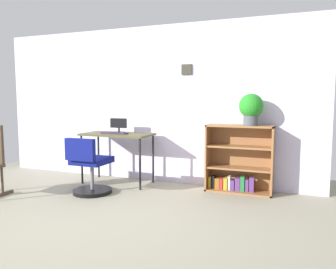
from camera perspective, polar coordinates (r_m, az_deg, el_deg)
name	(u,v)px	position (r m, az deg, el deg)	size (l,w,h in m)	color
ground_plane	(57,227)	(3.61, -18.44, -14.69)	(6.24, 6.24, 0.00)	gray
wall_back	(148,105)	(5.21, -3.50, 5.12)	(5.20, 0.12, 2.35)	silver
desk	(117,138)	(5.02, -8.64, -0.56)	(1.04, 0.52, 0.75)	#4E4B2A
monitor	(119,126)	(5.09, -8.43, 1.42)	(0.27, 0.19, 0.22)	#262628
keyboard	(114,133)	(4.96, -9.15, 0.22)	(0.41, 0.11, 0.02)	#312137
office_chair	(90,170)	(4.56, -13.23, -5.86)	(0.52, 0.55, 0.77)	black
bookshelf_low	(238,162)	(4.67, 11.94, -4.59)	(0.89, 0.30, 0.91)	#956239
potted_plant_on_shelf	(251,108)	(4.51, 14.00, 4.46)	(0.32, 0.32, 0.42)	#474C51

